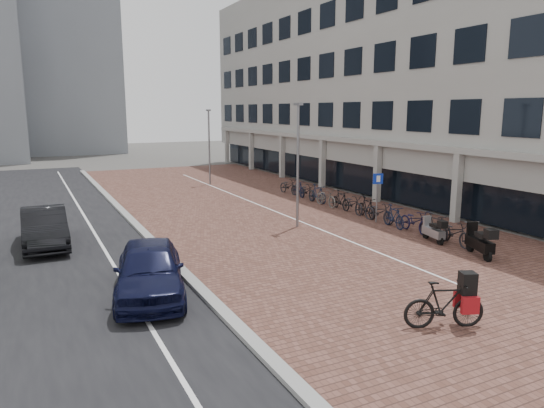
% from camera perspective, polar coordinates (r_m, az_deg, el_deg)
% --- Properties ---
extents(ground, '(140.00, 140.00, 0.00)m').
position_cam_1_polar(ground, '(17.00, 9.08, -7.69)').
color(ground, '#474442').
rests_on(ground, ground).
extents(plaza_brick, '(14.50, 42.00, 0.04)m').
position_cam_1_polar(plaza_brick, '(28.09, -1.77, -0.22)').
color(plaza_brick, brown).
rests_on(plaza_brick, ground).
extents(street_asphalt, '(8.00, 50.00, 0.03)m').
position_cam_1_polar(street_asphalt, '(25.66, -24.73, -2.27)').
color(street_asphalt, black).
rests_on(street_asphalt, ground).
extents(curb, '(0.35, 42.00, 0.14)m').
position_cam_1_polar(curb, '(26.01, -16.15, -1.39)').
color(curb, gray).
rests_on(curb, ground).
extents(lane_line, '(0.12, 44.00, 0.00)m').
position_cam_1_polar(lane_line, '(25.77, -20.30, -1.85)').
color(lane_line, white).
rests_on(lane_line, street_asphalt).
extents(parking_line, '(0.10, 30.00, 0.00)m').
position_cam_1_polar(parking_line, '(28.17, -1.40, -0.13)').
color(parking_line, white).
rests_on(parking_line, plaza_brick).
extents(office_building, '(8.40, 40.00, 15.00)m').
position_cam_1_polar(office_building, '(36.86, 11.67, 15.34)').
color(office_building, '#9F9F9A').
rests_on(office_building, ground).
extents(car_navy, '(2.89, 5.02, 1.61)m').
position_cam_1_polar(car_navy, '(14.94, -13.80, -7.24)').
color(car_navy, black).
rests_on(car_navy, ground).
extents(car_dark, '(1.65, 4.65, 1.53)m').
position_cam_1_polar(car_dark, '(21.59, -24.51, -2.48)').
color(car_dark, black).
rests_on(car_dark, ground).
extents(hero_bike, '(2.10, 1.29, 1.43)m').
position_cam_1_polar(hero_bike, '(13.20, 19.06, -10.71)').
color(hero_bike, black).
rests_on(hero_bike, ground).
extents(scooter_front, '(0.76, 1.55, 1.02)m').
position_cam_1_polar(scooter_front, '(21.38, 17.94, -2.85)').
color(scooter_front, gray).
rests_on(scooter_front, ground).
extents(scooter_mid, '(1.15, 1.86, 1.22)m').
position_cam_1_polar(scooter_mid, '(19.81, 22.61, -3.91)').
color(scooter_mid, black).
rests_on(scooter_mid, ground).
extents(parking_sign, '(0.49, 0.16, 2.38)m').
position_cam_1_polar(parking_sign, '(24.14, 11.93, 1.57)').
color(parking_sign, slate).
rests_on(parking_sign, ground).
extents(lamp_near, '(0.12, 0.12, 5.57)m').
position_cam_1_polar(lamp_near, '(22.59, 2.96, 4.23)').
color(lamp_near, gray).
rests_on(lamp_near, ground).
extents(lamp_far, '(0.12, 0.12, 5.30)m').
position_cam_1_polar(lamp_far, '(36.17, -7.17, 6.37)').
color(lamp_far, slate).
rests_on(lamp_far, ground).
extents(bike_row, '(1.02, 15.82, 1.05)m').
position_cam_1_polar(bike_row, '(26.27, 9.12, 0.02)').
color(bike_row, black).
rests_on(bike_row, ground).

